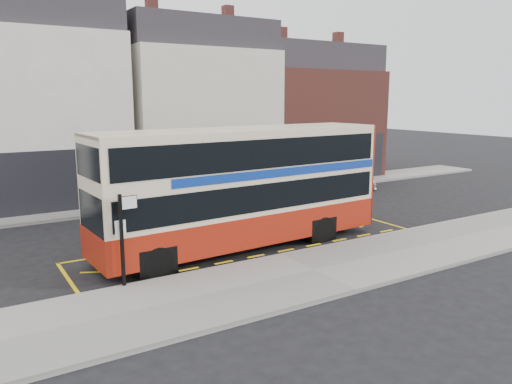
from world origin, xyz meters
TOP-DOWN VIEW (x-y plane):
  - ground at (0.00, 0.00)m, footprint 120.00×120.00m
  - pavement at (0.00, -2.30)m, footprint 40.00×4.00m
  - kerb at (0.00, -0.38)m, footprint 40.00×0.15m
  - far_pavement at (0.00, 11.00)m, footprint 50.00×3.00m
  - road_markings at (0.00, 1.60)m, footprint 14.00×3.40m
  - terrace_left at (-5.50, 14.99)m, footprint 8.00×8.01m
  - terrace_green_shop at (3.50, 14.99)m, footprint 9.00×8.01m
  - terrace_right at (12.50, 14.99)m, footprint 9.00×8.01m
  - double_decker_bus at (-0.48, 1.48)m, footprint 11.62×3.26m
  - bus_stop_post at (-5.69, -0.39)m, footprint 0.70×0.13m
  - car_grey at (1.32, 8.80)m, footprint 4.69×2.83m
  - car_white at (10.61, 8.39)m, footprint 4.70×2.53m
  - street_tree_right at (6.33, 12.46)m, footprint 2.70×2.70m

SIDE VIEW (x-z plane):
  - ground at x=0.00m, z-range 0.00..0.00m
  - road_markings at x=0.00m, z-range 0.00..0.01m
  - pavement at x=0.00m, z-range 0.00..0.15m
  - kerb at x=0.00m, z-range 0.00..0.15m
  - far_pavement at x=0.00m, z-range 0.00..0.15m
  - car_white at x=10.61m, z-range 0.00..1.29m
  - car_grey at x=1.32m, z-range 0.00..1.46m
  - bus_stop_post at x=-5.69m, z-range 0.44..3.24m
  - double_decker_bus at x=-0.48m, z-range 0.12..4.71m
  - street_tree_right at x=6.33m, z-range 1.06..6.90m
  - terrace_right at x=12.50m, z-range -0.58..9.72m
  - terrace_green_shop at x=3.50m, z-range -0.58..10.72m
  - terrace_left at x=-5.50m, z-range -0.58..11.22m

